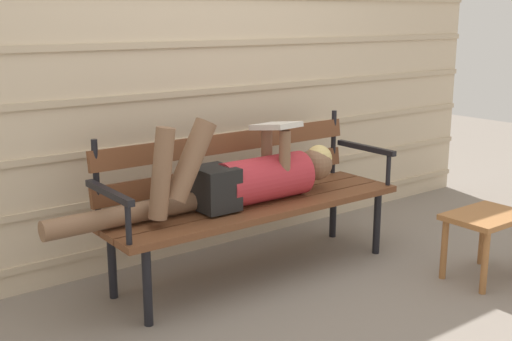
% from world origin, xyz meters
% --- Properties ---
extents(ground_plane, '(12.00, 12.00, 0.00)m').
position_xyz_m(ground_plane, '(0.00, 0.00, 0.00)').
color(ground_plane, gray).
extents(house_siding, '(4.90, 0.08, 2.53)m').
position_xyz_m(house_siding, '(0.00, 0.60, 1.27)').
color(house_siding, beige).
rests_on(house_siding, ground).
extents(park_bench, '(1.78, 0.51, 0.83)m').
position_xyz_m(park_bench, '(0.00, 0.12, 0.46)').
color(park_bench, brown).
rests_on(park_bench, ground).
extents(reclining_person, '(1.71, 0.27, 0.52)m').
position_xyz_m(reclining_person, '(-0.09, 0.05, 0.57)').
color(reclining_person, '#B72D38').
extents(footstool, '(0.45, 0.32, 0.37)m').
position_xyz_m(footstool, '(0.97, -0.76, 0.30)').
color(footstool, '#9E6638').
rests_on(footstool, ground).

